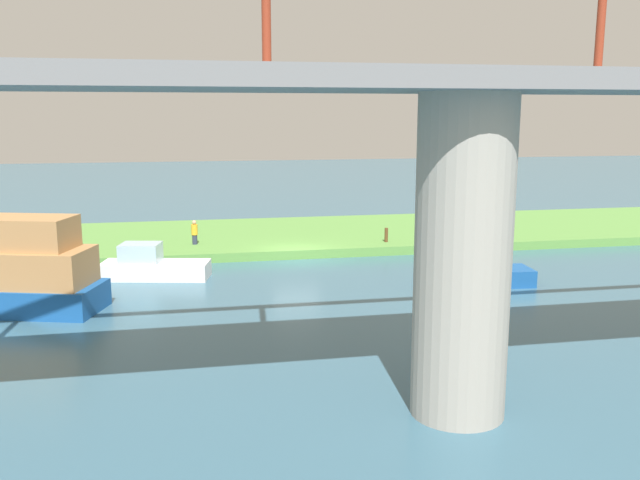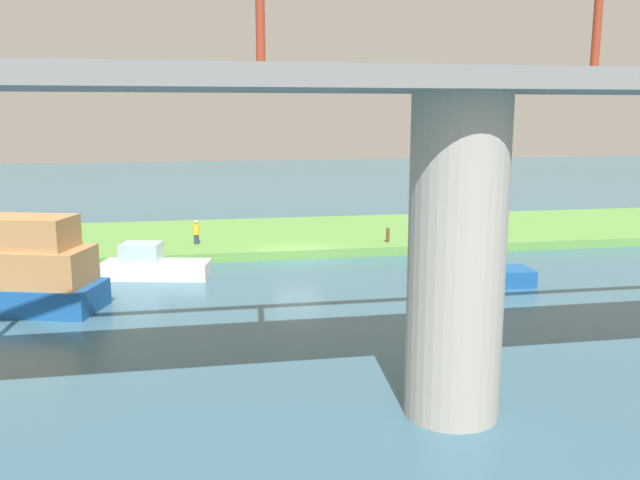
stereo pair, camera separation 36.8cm
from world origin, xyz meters
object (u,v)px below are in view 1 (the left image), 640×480
object	(u,v)px
pontoon_yellow	(474,273)
riverboat_paddlewheel	(152,266)
motorboat_white	(4,273)
mooring_post	(386,235)
person_on_bank	(195,232)
bridge_pylon	(463,259)

from	to	relation	value
pontoon_yellow	riverboat_paddlewheel	bearing A→B (deg)	-16.24
motorboat_white	pontoon_yellow	world-z (taller)	motorboat_white
mooring_post	pontoon_yellow	bearing A→B (deg)	101.03
person_on_bank	pontoon_yellow	bearing A→B (deg)	141.49
bridge_pylon	mooring_post	distance (m)	21.95
motorboat_white	bridge_pylon	bearing A→B (deg)	138.68
bridge_pylon	pontoon_yellow	world-z (taller)	bridge_pylon
person_on_bank	motorboat_white	world-z (taller)	motorboat_white
mooring_post	person_on_bank	bearing A→B (deg)	-7.47
motorboat_white	riverboat_paddlewheel	xyz separation A→B (m)	(-5.52, -4.46, -0.95)
person_on_bank	riverboat_paddlewheel	distance (m)	6.16
person_on_bank	mooring_post	bearing A→B (deg)	172.53
person_on_bank	motorboat_white	distance (m)	12.76
motorboat_white	riverboat_paddlewheel	size ratio (longest dim) A/B	1.61
motorboat_white	pontoon_yellow	bearing A→B (deg)	-179.56
person_on_bank	riverboat_paddlewheel	bearing A→B (deg)	69.72
bridge_pylon	mooring_post	bearing A→B (deg)	-101.67
riverboat_paddlewheel	pontoon_yellow	bearing A→B (deg)	163.76
riverboat_paddlewheel	mooring_post	bearing A→B (deg)	-161.73
person_on_bank	pontoon_yellow	world-z (taller)	person_on_bank
bridge_pylon	pontoon_yellow	size ratio (longest dim) A/B	1.63
pontoon_yellow	motorboat_white	bearing A→B (deg)	0.44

